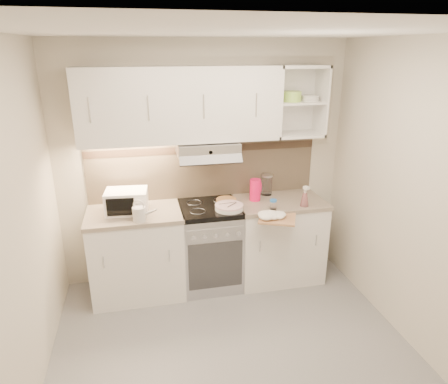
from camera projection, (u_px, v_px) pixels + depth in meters
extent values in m
plane|color=gray|center=(235.00, 354.00, 3.33)|extent=(3.00, 3.00, 0.00)
cube|color=beige|center=(204.00, 165.00, 4.19)|extent=(3.00, 0.04, 2.50)
cube|color=beige|center=(321.00, 349.00, 1.62)|extent=(3.00, 0.04, 2.50)
cube|color=beige|center=(14.00, 236.00, 2.60)|extent=(0.04, 2.80, 2.50)
cube|color=beige|center=(417.00, 200.00, 3.21)|extent=(0.04, 2.80, 2.50)
cube|color=white|center=(239.00, 31.00, 2.48)|extent=(3.00, 2.80, 0.04)
cube|color=tan|center=(204.00, 168.00, 4.19)|extent=(2.40, 0.02, 0.64)
cube|color=#35271D|center=(204.00, 149.00, 4.12)|extent=(2.40, 0.01, 0.08)
cube|color=white|center=(180.00, 105.00, 3.76)|extent=(1.90, 0.34, 0.70)
cube|color=white|center=(299.00, 101.00, 4.01)|extent=(0.50, 0.34, 0.70)
cylinder|color=#A3D953|center=(292.00, 96.00, 3.97)|extent=(0.19, 0.19, 0.10)
cylinder|color=silver|center=(310.00, 98.00, 4.02)|extent=(0.18, 0.18, 0.06)
cube|color=#B7B7BC|center=(207.00, 148.00, 3.93)|extent=(0.60, 0.40, 0.12)
cube|color=white|center=(137.00, 255.00, 4.04)|extent=(0.90, 0.60, 0.86)
cube|color=gray|center=(134.00, 214.00, 3.89)|extent=(0.92, 0.62, 0.04)
cube|color=white|center=(278.00, 240.00, 4.35)|extent=(0.90, 0.60, 0.86)
cube|color=gray|center=(280.00, 202.00, 4.19)|extent=(0.92, 0.62, 0.04)
cube|color=#B7B7BC|center=(210.00, 248.00, 4.19)|extent=(0.60, 0.58, 0.85)
cube|color=black|center=(210.00, 208.00, 4.04)|extent=(0.60, 0.60, 0.05)
cube|color=white|center=(127.00, 201.00, 3.85)|extent=(0.42, 0.32, 0.22)
cube|color=black|center=(127.00, 207.00, 3.72)|extent=(0.26, 0.04, 0.17)
cylinder|color=silver|center=(139.00, 214.00, 3.67)|extent=(0.12, 0.12, 0.13)
cone|color=silver|center=(149.00, 213.00, 3.65)|extent=(0.17, 0.09, 0.10)
torus|color=silver|center=(139.00, 205.00, 3.64)|extent=(0.11, 0.05, 0.11)
cylinder|color=silver|center=(229.00, 209.00, 3.94)|extent=(0.28, 0.28, 0.02)
cylinder|color=silver|center=(229.00, 207.00, 3.93)|extent=(0.28, 0.28, 0.02)
cylinder|color=silver|center=(229.00, 205.00, 3.92)|extent=(0.28, 0.28, 0.02)
cube|color=silver|center=(229.00, 204.00, 3.92)|extent=(0.18, 0.07, 0.01)
cylinder|color=#B28F44|center=(226.00, 201.00, 4.08)|extent=(0.21, 0.21, 0.05)
cylinder|color=#FF0F56|center=(255.00, 190.00, 4.15)|extent=(0.11, 0.11, 0.23)
cube|color=#FF0F56|center=(260.00, 187.00, 4.15)|extent=(0.01, 0.03, 0.09)
cylinder|color=white|center=(267.00, 186.00, 4.31)|extent=(0.11, 0.11, 0.21)
cylinder|color=#B7B7BC|center=(267.00, 176.00, 4.27)|extent=(0.12, 0.12, 0.02)
cylinder|color=silver|center=(273.00, 205.00, 3.94)|extent=(0.06, 0.06, 0.08)
cylinder|color=blue|center=(273.00, 201.00, 3.92)|extent=(0.07, 0.07, 0.02)
cone|color=pink|center=(305.00, 199.00, 4.01)|extent=(0.09, 0.09, 0.14)
cube|color=tan|center=(277.00, 218.00, 3.82)|extent=(0.44, 0.42, 0.02)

